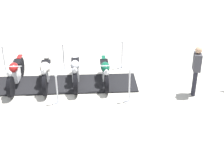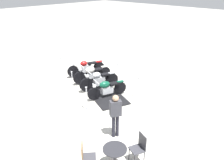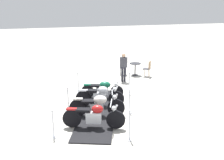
% 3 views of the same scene
% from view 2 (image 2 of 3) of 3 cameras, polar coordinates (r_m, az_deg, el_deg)
% --- Properties ---
extents(ground_plane, '(80.00, 80.00, 0.00)m').
position_cam_2_polar(ground_plane, '(12.32, -4.05, -1.29)').
color(ground_plane, beige).
extents(display_platform, '(5.40, 3.20, 0.04)m').
position_cam_2_polar(display_platform, '(12.32, -4.06, -1.20)').
color(display_platform, black).
rests_on(display_platform, ground_plane).
extents(motorcycle_maroon, '(1.07, 2.17, 1.00)m').
position_cam_2_polar(motorcycle_maroon, '(13.45, -6.59, 3.14)').
color(motorcycle_maroon, black).
rests_on(motorcycle_maroon, display_platform).
extents(motorcycle_cream, '(0.87, 2.16, 1.02)m').
position_cam_2_polar(motorcycle_cream, '(12.54, -5.11, 1.75)').
color(motorcycle_cream, black).
rests_on(motorcycle_cream, display_platform).
extents(motorcycle_chrome, '(0.92, 2.07, 1.02)m').
position_cam_2_polar(motorcycle_chrome, '(11.67, -3.32, -0.00)').
color(motorcycle_chrome, black).
rests_on(motorcycle_chrome, display_platform).
extents(motorcycle_forest, '(0.87, 1.95, 0.91)m').
position_cam_2_polar(motorcycle_forest, '(10.82, -1.36, -2.07)').
color(motorcycle_forest, black).
rests_on(motorcycle_forest, display_platform).
extents(stanchion_left_front, '(0.29, 0.29, 1.02)m').
position_cam_2_polar(stanchion_left_front, '(14.55, -2.57, 4.30)').
color(stanchion_left_front, silver).
rests_on(stanchion_left_front, ground_plane).
extents(stanchion_left_rear, '(0.33, 0.33, 1.12)m').
position_cam_2_polar(stanchion_left_rear, '(10.89, 6.56, -2.88)').
color(stanchion_left_rear, silver).
rests_on(stanchion_left_rear, ground_plane).
extents(stanchion_left_mid, '(0.29, 0.29, 1.06)m').
position_cam_2_polar(stanchion_left_mid, '(12.65, 1.34, 1.30)').
color(stanchion_left_mid, silver).
rests_on(stanchion_left_mid, ground_plane).
extents(stanchion_right_rear, '(0.34, 0.34, 1.14)m').
position_cam_2_polar(stanchion_right_rear, '(9.91, -6.35, -5.68)').
color(stanchion_right_rear, silver).
rests_on(stanchion_right_rear, ground_plane).
extents(stanchion_right_front, '(0.30, 0.30, 1.09)m').
position_cam_2_polar(stanchion_right_front, '(13.83, -12.48, 2.75)').
color(stanchion_right_front, silver).
rests_on(stanchion_right_front, ground_plane).
extents(stanchion_right_mid, '(0.36, 0.36, 1.03)m').
position_cam_2_polar(stanchion_right_mid, '(11.85, -9.90, -1.08)').
color(stanchion_right_mid, silver).
rests_on(stanchion_right_mid, ground_plane).
extents(cafe_table, '(0.71, 0.71, 0.78)m').
position_cam_2_polar(cafe_table, '(6.94, 0.70, -18.12)').
color(cafe_table, '#2D2D33').
rests_on(cafe_table, ground_plane).
extents(cafe_chair_near_table, '(0.56, 0.56, 0.98)m').
position_cam_2_polar(cafe_chair_near_table, '(6.93, -6.47, -18.48)').
color(cafe_chair_near_table, olive).
rests_on(cafe_chair_near_table, ground_plane).
extents(cafe_chair_across_table, '(0.52, 0.52, 0.97)m').
position_cam_2_polar(cafe_chair_across_table, '(7.27, 6.84, -16.33)').
color(cafe_chair_across_table, '#2D2D33').
rests_on(cafe_chair_across_table, ground_plane).
extents(bystander_person, '(0.39, 0.46, 1.68)m').
position_cam_2_polar(bystander_person, '(7.96, 0.88, -8.14)').
color(bystander_person, '#23232D').
rests_on(bystander_person, ground_plane).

